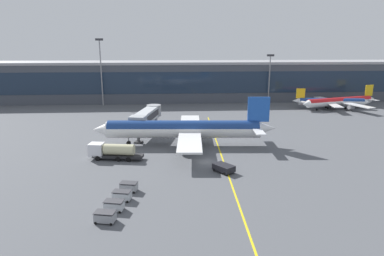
# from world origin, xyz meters

# --- Properties ---
(ground_plane) EXTENTS (700.00, 700.00, 0.00)m
(ground_plane) POSITION_xyz_m (0.00, 0.00, 0.00)
(ground_plane) COLOR #515459
(apron_lead_in_line) EXTENTS (3.56, 79.95, 0.01)m
(apron_lead_in_line) POSITION_xyz_m (3.80, 2.00, 0.00)
(apron_lead_in_line) COLOR yellow
(apron_lead_in_line) RESTS_ON ground_plane
(terminal_building) EXTENTS (218.48, 20.90, 15.98)m
(terminal_building) POSITION_xyz_m (-3.81, 78.63, 8.01)
(terminal_building) COLOR #424751
(terminal_building) RESTS_ON ground_plane
(main_airliner) EXTENTS (42.06, 33.38, 11.17)m
(main_airliner) POSITION_xyz_m (-3.45, 11.78, 3.77)
(main_airliner) COLOR white
(main_airliner) RESTS_ON ground_plane
(jet_bridge) EXTENTS (7.15, 18.35, 6.47)m
(jet_bridge) POSITION_xyz_m (-12.52, 22.27, 4.76)
(jet_bridge) COLOR #B2B7BC
(jet_bridge) RESTS_ON ground_plane
(fuel_tanker) EXTENTS (11.06, 4.19, 3.25)m
(fuel_tanker) POSITION_xyz_m (-18.36, 2.79, 1.75)
(fuel_tanker) COLOR #232326
(fuel_tanker) RESTS_ON ground_plane
(pushback_tug) EXTENTS (4.12, 4.42, 1.40)m
(pushback_tug) POSITION_xyz_m (2.89, -5.76, 0.85)
(pushback_tug) COLOR black
(pushback_tug) RESTS_ON ground_plane
(baggage_cart_0) EXTENTS (2.91, 2.09, 1.48)m
(baggage_cart_0) POSITION_xyz_m (-15.30, -22.26, 0.78)
(baggage_cart_0) COLOR gray
(baggage_cart_0) RESTS_ON ground_plane
(baggage_cart_1) EXTENTS (2.91, 2.09, 1.48)m
(baggage_cart_1) POSITION_xyz_m (-14.64, -19.13, 0.78)
(baggage_cart_1) COLOR #B2B7BC
(baggage_cart_1) RESTS_ON ground_plane
(baggage_cart_2) EXTENTS (2.91, 2.09, 1.48)m
(baggage_cart_2) POSITION_xyz_m (-13.99, -16.00, 0.78)
(baggage_cart_2) COLOR #B2B7BC
(baggage_cart_2) RESTS_ON ground_plane
(baggage_cart_3) EXTENTS (2.91, 2.09, 1.48)m
(baggage_cart_3) POSITION_xyz_m (-13.33, -12.87, 0.78)
(baggage_cart_3) COLOR gray
(baggage_cart_3) RESTS_ON ground_plane
(commuter_jet_far) EXTENTS (32.43, 26.10, 8.08)m
(commuter_jet_far) POSITION_xyz_m (54.90, 54.04, 2.65)
(commuter_jet_far) COLOR white
(commuter_jet_far) RESTS_ON ground_plane
(commuter_jet_near) EXTENTS (27.71, 22.12, 7.23)m
(commuter_jet_near) POSITION_xyz_m (51.59, 54.37, 2.56)
(commuter_jet_near) COLOR white
(commuter_jet_near) RESTS_ON ground_plane
(apron_light_mast_0) EXTENTS (2.80, 0.50, 24.85)m
(apron_light_mast_0) POSITION_xyz_m (-32.13, 66.67, 14.44)
(apron_light_mast_0) COLOR gray
(apron_light_mast_0) RESTS_ON ground_plane
(apron_light_mast_1) EXTENTS (2.80, 0.50, 19.05)m
(apron_light_mast_1) POSITION_xyz_m (32.13, 66.67, 11.42)
(apron_light_mast_1) COLOR gray
(apron_light_mast_1) RESTS_ON ground_plane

